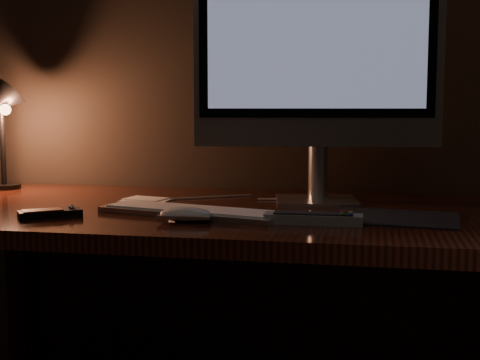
% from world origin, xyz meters
% --- Properties ---
extents(desk, '(1.60, 0.75, 0.75)m').
position_xyz_m(desk, '(0.00, 1.93, 0.62)').
color(desk, '#3F180E').
rests_on(desk, ground).
extents(monitor, '(0.63, 0.21, 0.66)m').
position_xyz_m(monitor, '(0.21, 1.99, 1.14)').
color(monitor, silver).
rests_on(monitor, desk).
extents(keyboard, '(0.46, 0.23, 0.02)m').
position_xyz_m(keyboard, '(-0.06, 1.74, 0.76)').
color(keyboard, silver).
rests_on(keyboard, desk).
extents(mousepad, '(0.30, 0.26, 0.00)m').
position_xyz_m(mousepad, '(0.40, 1.79, 0.75)').
color(mousepad, black).
rests_on(mousepad, desk).
extents(mouse, '(0.12, 0.07, 0.02)m').
position_xyz_m(mouse, '(-0.05, 1.65, 0.76)').
color(mouse, white).
rests_on(mouse, desk).
extents(media_remote, '(0.14, 0.12, 0.03)m').
position_xyz_m(media_remote, '(-0.36, 1.65, 0.76)').
color(media_remote, black).
rests_on(media_remote, desk).
extents(tv_remote, '(0.21, 0.06, 0.03)m').
position_xyz_m(tv_remote, '(0.23, 1.68, 0.76)').
color(tv_remote, gray).
rests_on(tv_remote, desk).
extents(papers, '(0.14, 0.10, 0.01)m').
position_xyz_m(papers, '(-0.24, 1.94, 0.75)').
color(papers, white).
rests_on(papers, desk).
extents(desk_lamp, '(0.17, 0.17, 0.33)m').
position_xyz_m(desk_lamp, '(-0.72, 2.07, 0.97)').
color(desk_lamp, black).
rests_on(desk_lamp, desk).
extents(cable, '(0.49, 0.18, 0.00)m').
position_xyz_m(cable, '(0.04, 2.01, 0.75)').
color(cable, white).
rests_on(cable, desk).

